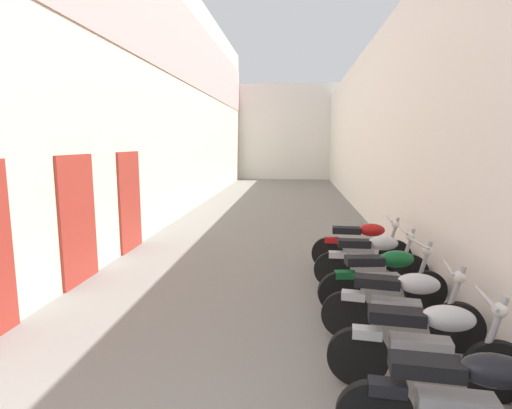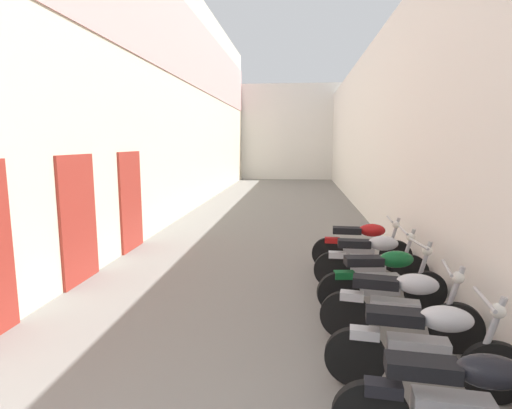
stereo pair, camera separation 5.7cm
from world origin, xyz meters
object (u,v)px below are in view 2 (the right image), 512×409
Objects in this scene: motorcycle_fifth at (383,279)px; motorcycle_seventh at (362,244)px; motorcycle_fourth at (400,306)px; motorcycle_third at (425,345)px; motorcycle_sixth at (372,260)px; motorcycle_second at (462,404)px.

motorcycle_seventh is at bearing 90.00° from motorcycle_fifth.
motorcycle_third is at bearing -90.00° from motorcycle_fourth.
motorcycle_fourth is at bearing -90.00° from motorcycle_fifth.
motorcycle_fifth is 1.00× the size of motorcycle_sixth.
motorcycle_third and motorcycle_seventh have the same top height.
motorcycle_fourth is (-0.00, 0.95, 0.00)m from motorcycle_third.
motorcycle_sixth is (0.00, 2.85, 0.00)m from motorcycle_third.
motorcycle_second is at bearing -90.00° from motorcycle_third.
motorcycle_fourth is 1.91m from motorcycle_sixth.
motorcycle_fifth and motorcycle_sixth have the same top height.
motorcycle_fifth is (0.00, 0.96, 0.00)m from motorcycle_fourth.
motorcycle_sixth is (0.00, 1.91, 0.00)m from motorcycle_fourth.
motorcycle_seventh is (-0.00, 1.00, 0.00)m from motorcycle_sixth.
motorcycle_fourth is 2.91m from motorcycle_seventh.
motorcycle_seventh is at bearing 90.00° from motorcycle_sixth.
motorcycle_sixth and motorcycle_seventh have the same top height.
motorcycle_second is 4.74m from motorcycle_seventh.
motorcycle_fifth is 1.00× the size of motorcycle_seventh.
motorcycle_fifth is at bearing -90.00° from motorcycle_sixth.
motorcycle_fifth is at bearing 90.00° from motorcycle_second.
motorcycle_second is 0.88m from motorcycle_third.
motorcycle_sixth is at bearing -90.00° from motorcycle_seventh.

